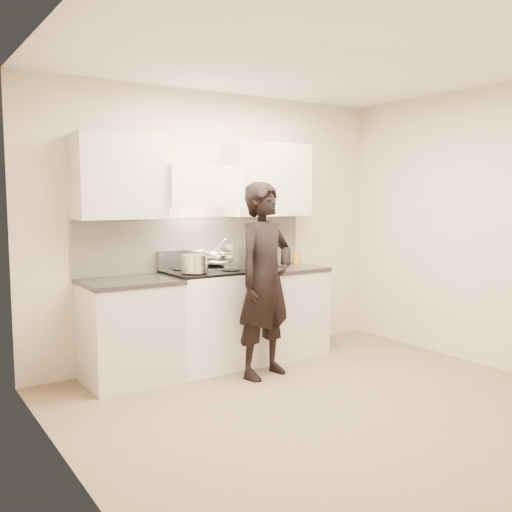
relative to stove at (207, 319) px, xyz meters
The scene contains 11 objects.
ground_plane 1.53m from the stove, 78.12° to the right, with size 4.00×4.00×0.00m, color #7F6954.
room_shell 1.56m from the stove, 77.04° to the right, with size 4.04×3.54×2.70m.
stove is the anchor object (origin of this frame).
counter_right 0.83m from the stove, ahead, with size 0.92×0.67×0.92m.
counter_left 0.78m from the stove, behind, with size 0.82×0.67×0.92m.
wok 0.63m from the stove, 37.43° to the left, with size 0.37×0.46×0.30m.
stock_pot 0.62m from the stove, 144.10° to the right, with size 0.32×0.32×0.16m.
utensil_crock 0.83m from the stove, 16.38° to the left, with size 0.11×0.11×0.31m.
spice_jar 0.87m from the stove, 15.15° to the left, with size 0.04×0.04×0.10m.
oil_glass 1.28m from the stove, ahead, with size 0.08×0.08×0.14m.
person 0.75m from the stove, 59.74° to the right, with size 0.65×0.43×1.78m, color black.
Camera 1 is at (-2.88, -3.36, 1.65)m, focal length 40.00 mm.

